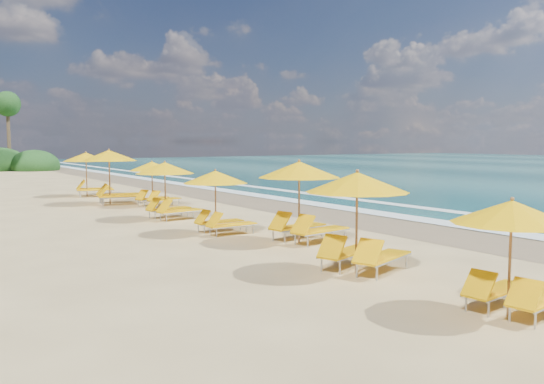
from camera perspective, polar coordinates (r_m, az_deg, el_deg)
name	(u,v)px	position (r m, az deg, el deg)	size (l,w,h in m)	color
ground	(272,226)	(19.63, 0.00, -3.49)	(160.00, 160.00, 0.00)	tan
wet_sand	(357,217)	(22.09, 8.64, -2.56)	(4.00, 160.00, 0.01)	#8D7754
surf_foam	(405,212)	(23.99, 13.39, -1.98)	(4.00, 160.00, 0.01)	white
station_1	(515,249)	(10.38, 23.53, -5.32)	(2.34, 2.21, 2.04)	olive
station_2	(361,214)	(12.76, 9.03, -2.28)	(2.99, 2.92, 2.35)	olive
station_3	(304,196)	(16.40, 3.25, -0.38)	(2.87, 2.71, 2.45)	olive
station_4	(220,197)	(17.95, -5.33, -0.55)	(2.25, 2.07, 2.09)	olive
station_5	(169,186)	(21.58, -10.45, 0.56)	(2.57, 2.42, 2.24)	olive
station_6	(155,181)	(26.03, -11.86, 1.15)	(2.68, 2.62, 2.11)	olive
station_7	(114,173)	(27.47, -15.83, 1.88)	(3.19, 3.06, 2.63)	olive
station_8	(90,171)	(31.75, -18.07, 2.04)	(2.99, 2.88, 2.43)	olive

